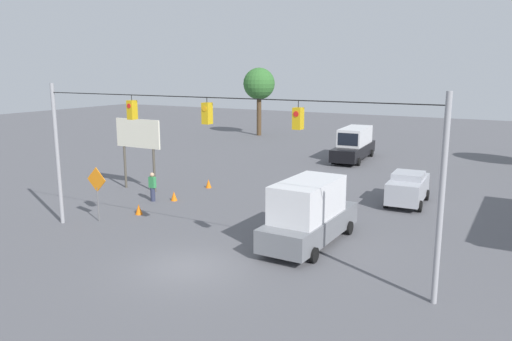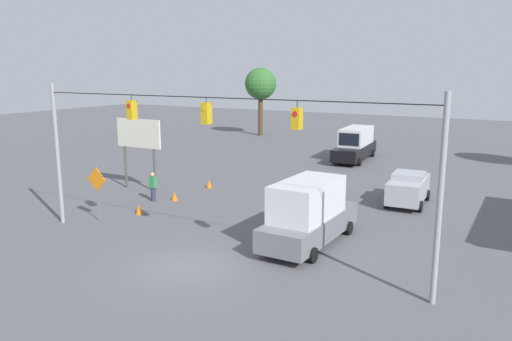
{
  "view_description": "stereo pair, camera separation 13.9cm",
  "coord_description": "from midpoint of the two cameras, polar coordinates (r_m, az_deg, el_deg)",
  "views": [
    {
      "loc": [
        -11.51,
        14.91,
        7.72
      ],
      "look_at": [
        1.17,
        -7.68,
        2.45
      ],
      "focal_mm": 35.0,
      "sensor_mm": 36.0,
      "label": 1
    },
    {
      "loc": [
        -11.63,
        14.84,
        7.72
      ],
      "look_at": [
        1.17,
        -7.68,
        2.45
      ],
      "focal_mm": 35.0,
      "sensor_mm": 36.0,
      "label": 2
    }
  ],
  "objects": [
    {
      "name": "overhead_signal_span",
      "position": [
        20.41,
        -5.78,
        2.18
      ],
      "size": [
        18.43,
        0.38,
        7.06
      ],
      "color": "#939399",
      "rests_on": "ground_plane"
    },
    {
      "name": "traffic_cone_third",
      "position": [
        33.21,
        -5.57,
        -1.5
      ],
      "size": [
        0.39,
        0.39,
        0.57
      ],
      "primitive_type": "cone",
      "color": "orange",
      "rests_on": "ground_plane"
    },
    {
      "name": "roadside_billboard",
      "position": [
        32.88,
        -13.45,
        3.53
      ],
      "size": [
        3.54,
        0.16,
        4.61
      ],
      "color": "#4C473D",
      "rests_on": "ground_plane"
    },
    {
      "name": "pedestrian",
      "position": [
        30.24,
        -11.87,
        -1.83
      ],
      "size": [
        0.4,
        0.28,
        1.74
      ],
      "color": "#2D334C",
      "rests_on": "ground_plane"
    },
    {
      "name": "box_truck_black_withflow_deep",
      "position": [
        43.95,
        11.07,
        2.99
      ],
      "size": [
        2.72,
        7.55,
        2.79
      ],
      "color": "black",
      "rests_on": "ground_plane"
    },
    {
      "name": "work_zone_sign",
      "position": [
        26.71,
        -17.88,
        -1.46
      ],
      "size": [
        1.27,
        0.06,
        2.84
      ],
      "color": "slate",
      "rests_on": "ground_plane"
    },
    {
      "name": "sedan_silver_oncoming_far",
      "position": [
        30.24,
        16.84,
        -1.87
      ],
      "size": [
        2.22,
        4.39,
        1.88
      ],
      "color": "#A8AAB2",
      "rests_on": "ground_plane"
    },
    {
      "name": "box_truck_grey_crossing_near",
      "position": [
        22.37,
        5.92,
        -4.84
      ],
      "size": [
        2.51,
        6.36,
        2.95
      ],
      "color": "slate",
      "rests_on": "ground_plane"
    },
    {
      "name": "tree_horizon_left",
      "position": [
        59.07,
        0.28,
        9.8
      ],
      "size": [
        3.68,
        3.68,
        7.91
      ],
      "color": "#4C3823",
      "rests_on": "ground_plane"
    },
    {
      "name": "traffic_cone_second",
      "position": [
        30.25,
        -9.49,
        -2.89
      ],
      "size": [
        0.39,
        0.39,
        0.57
      ],
      "primitive_type": "cone",
      "color": "orange",
      "rests_on": "ground_plane"
    },
    {
      "name": "ground_plane",
      "position": [
        20.37,
        -8.08,
        -10.89
      ],
      "size": [
        140.0,
        140.0,
        0.0
      ],
      "primitive_type": "plane",
      "color": "#56565B"
    },
    {
      "name": "traffic_cone_nearest",
      "position": [
        27.8,
        -13.39,
        -4.34
      ],
      "size": [
        0.39,
        0.39,
        0.57
      ],
      "primitive_type": "cone",
      "color": "orange",
      "rests_on": "ground_plane"
    }
  ]
}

